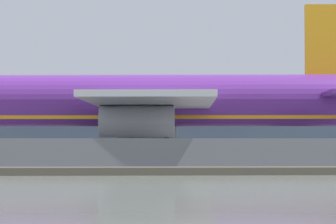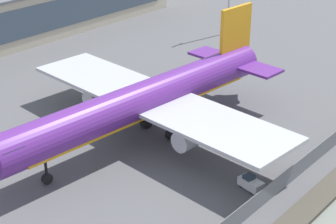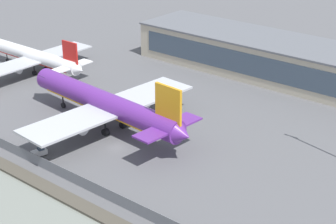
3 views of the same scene
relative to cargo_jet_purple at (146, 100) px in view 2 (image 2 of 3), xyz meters
The scene contains 4 objects.
ground_plane 11.84m from the cargo_jet_purple, 33.98° to the right, with size 500.00×500.00×0.00m, color #565659.
perimeter_fence 23.77m from the cargo_jet_purple, 68.73° to the right, with size 280.00×0.10×2.41m.
cargo_jet_purple is the anchor object (origin of this frame).
baggage_tug 19.42m from the cargo_jet_purple, 94.29° to the right, with size 2.24×3.46×1.80m.
Camera 2 is at (-60.81, -43.03, 38.13)m, focal length 60.00 mm.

